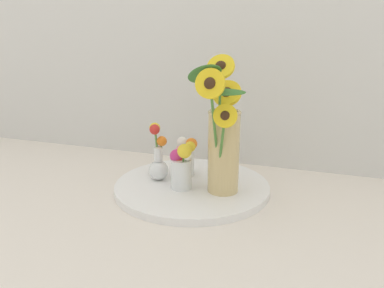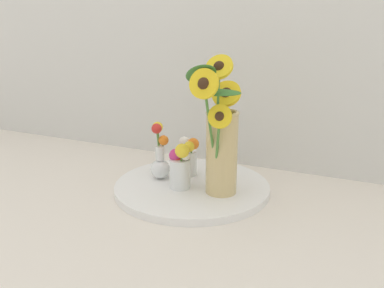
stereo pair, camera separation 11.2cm
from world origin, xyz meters
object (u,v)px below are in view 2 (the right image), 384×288
at_px(serving_tray, 192,187).
at_px(vase_small_center, 180,165).
at_px(vase_small_back, 186,159).
at_px(mason_jar_sunflowers, 220,139).
at_px(vase_bulb_right, 160,157).

distance_m(serving_tray, vase_small_center, 0.10).
height_order(serving_tray, vase_small_center, vase_small_center).
relative_size(vase_small_center, vase_small_back, 1.10).
relative_size(mason_jar_sunflowers, vase_bulb_right, 2.20).
xyz_separation_m(vase_small_center, vase_small_back, (-0.03, 0.11, -0.02)).
xyz_separation_m(serving_tray, mason_jar_sunflowers, (0.10, -0.03, 0.17)).
distance_m(serving_tray, vase_bulb_right, 0.14).
bearing_deg(vase_bulb_right, serving_tray, -0.92).
distance_m(serving_tray, vase_small_back, 0.10).
xyz_separation_m(serving_tray, vase_small_back, (-0.05, 0.06, 0.07)).
distance_m(vase_bulb_right, vase_small_back, 0.09).
height_order(mason_jar_sunflowers, vase_small_back, mason_jar_sunflowers).
distance_m(vase_small_center, vase_small_back, 0.11).
bearing_deg(vase_small_back, vase_small_center, -73.35).
bearing_deg(serving_tray, mason_jar_sunflowers, -16.89).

